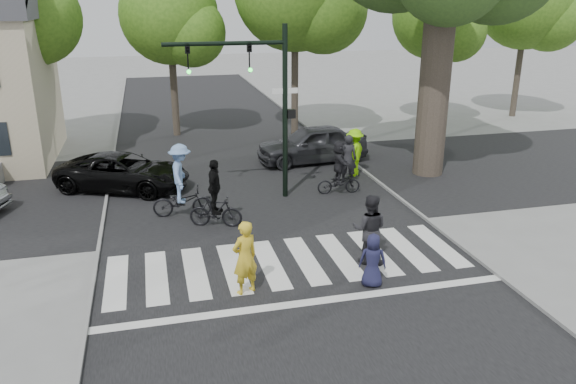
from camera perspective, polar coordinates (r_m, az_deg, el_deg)
name	(u,v)px	position (r m, az deg, el deg)	size (l,w,h in m)	color
ground	(298,279)	(14.50, 0.99, -8.82)	(120.00, 120.00, 0.00)	gray
road_stem	(259,210)	(18.94, -2.94, -1.89)	(10.00, 70.00, 0.01)	black
road_cross	(244,183)	(21.72, -4.50, 0.88)	(70.00, 10.00, 0.01)	black
curb_left	(103,223)	(18.70, -18.32, -3.03)	(0.10, 70.00, 0.10)	gray
curb_right	(398,197)	(20.44, 11.07, -0.50)	(0.10, 70.00, 0.10)	gray
crosswalk	(291,267)	(15.07, 0.33, -7.65)	(10.00, 3.85, 0.01)	silver
traffic_signal	(261,89)	(19.14, -2.81, 10.43)	(4.45, 0.29, 6.00)	black
bg_tree_1	(12,1)	(28.34, -26.21, 17.03)	(6.09, 5.80, 9.80)	brown
bg_tree_2	(175,19)	(29.03, -11.43, 16.81)	(5.04, 4.80, 8.40)	brown
bg_tree_4	(440,20)	(32.49, 15.22, 16.49)	(4.83, 4.60, 8.15)	brown
bg_tree_5	(533,5)	(36.22, 23.65, 16.98)	(5.67, 5.40, 9.30)	brown
pedestrian_woman	(245,258)	(13.51, -4.40, -6.67)	(0.68, 0.45, 1.87)	gold
pedestrian_child	(373,260)	(14.04, 8.60, -6.89)	(0.68, 0.44, 1.38)	#1D1E3F
pedestrian_adult	(369,229)	(15.12, 8.27, -3.75)	(0.94, 0.73, 1.94)	black
cyclist_left	(181,186)	(18.43, -10.78, 0.63)	(1.98, 1.32, 2.43)	black
cyclist_mid	(215,200)	(17.47, -7.42, -0.79)	(1.72, 1.09, 2.17)	black
cyclist_right	(339,170)	(20.38, 5.21, 2.22)	(1.62, 1.50, 1.99)	black
car_suv	(123,172)	(21.69, -16.39, 1.96)	(2.24, 4.85, 1.35)	black
car_grey	(312,144)	(24.34, 2.43, 4.90)	(1.91, 4.75, 1.62)	#303135
bystander_hivis	(354,153)	(22.53, 6.75, 4.00)	(1.24, 0.71, 1.92)	#8BF108
bystander_dark	(348,159)	(21.70, 6.09, 3.40)	(0.69, 0.45, 1.89)	black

